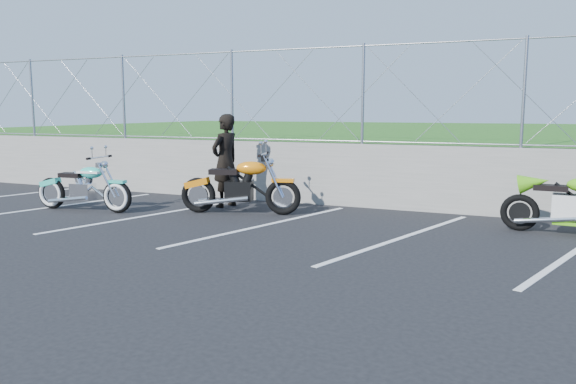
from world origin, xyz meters
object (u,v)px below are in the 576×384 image
at_px(naked_orange, 242,188).
at_px(sportbike_green, 571,207).
at_px(cruiser_turquoise, 85,189).
at_px(person_standing, 225,161).

height_order(naked_orange, sportbike_green, naked_orange).
height_order(cruiser_turquoise, person_standing, person_standing).
bearing_deg(naked_orange, sportbike_green, -10.59).
bearing_deg(cruiser_turquoise, sportbike_green, 3.89).
distance_m(sportbike_green, person_standing, 6.40).
relative_size(naked_orange, sportbike_green, 1.12).
bearing_deg(person_standing, cruiser_turquoise, -42.35).
xyz_separation_m(cruiser_turquoise, sportbike_green, (8.71, 1.34, 0.02)).
bearing_deg(sportbike_green, naked_orange, -172.62).
bearing_deg(person_standing, sportbike_green, 102.70).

